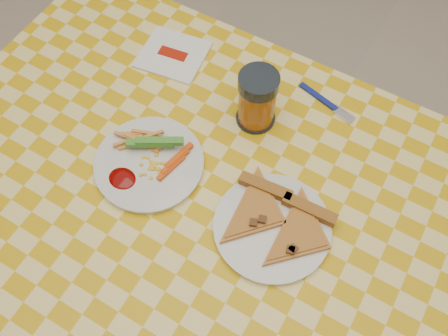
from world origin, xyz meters
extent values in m
plane|color=beige|center=(0.00, 0.00, 0.00)|extent=(8.00, 8.00, 0.00)
cylinder|color=silver|center=(-0.54, 0.34, 0.35)|extent=(0.06, 0.06, 0.71)
cube|color=brown|center=(0.00, 0.00, 0.73)|extent=(1.20, 0.80, 0.04)
cylinder|color=silver|center=(-0.17, 0.02, 0.76)|extent=(0.29, 0.29, 0.01)
cylinder|color=silver|center=(0.11, 0.02, 0.76)|extent=(0.28, 0.28, 0.01)
cube|color=#0F6112|center=(-0.17, 0.06, 0.79)|extent=(0.10, 0.08, 0.02)
cube|color=#DB4609|center=(-0.12, 0.05, 0.78)|extent=(0.06, 0.08, 0.02)
ellipsoid|color=#690402|center=(-0.19, -0.03, 0.77)|extent=(0.06, 0.05, 0.01)
cube|color=olive|center=(0.06, 0.08, 0.78)|extent=(0.11, 0.03, 0.02)
cube|color=olive|center=(0.15, 0.08, 0.78)|extent=(0.11, 0.03, 0.02)
cylinder|color=black|center=(-0.04, 0.23, 0.76)|extent=(0.08, 0.08, 0.01)
cylinder|color=#984910|center=(-0.04, 0.23, 0.81)|extent=(0.08, 0.08, 0.11)
cylinder|color=black|center=(-0.04, 0.23, 0.88)|extent=(0.08, 0.08, 0.03)
cube|color=white|center=(-0.29, 0.29, 0.76)|extent=(0.16, 0.15, 0.01)
cube|color=#A71A09|center=(-0.29, 0.29, 0.76)|extent=(0.07, 0.04, 0.00)
cube|color=navy|center=(0.05, 0.35, 0.76)|extent=(0.10, 0.04, 0.01)
cube|color=silver|center=(0.12, 0.33, 0.76)|extent=(0.05, 0.03, 0.00)
camera|label=1|loc=(0.21, -0.33, 1.63)|focal=40.00mm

